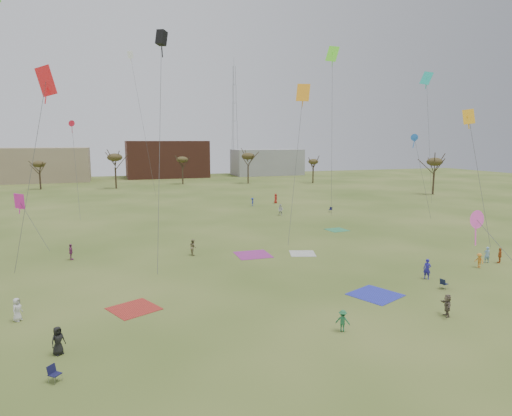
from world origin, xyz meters
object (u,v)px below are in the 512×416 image
object	(u,v)px
camp_chair_left	(55,377)
camp_chair_center	(444,286)
flyer_near_center	(343,321)
spectator_fore_a	(500,255)
camp_chair_right	(330,211)
radio_tower	(234,121)
flyer_near_left	(17,310)
flyer_near_right	(427,269)

from	to	relation	value
camp_chair_left	camp_chair_center	bearing A→B (deg)	-37.58
flyer_near_center	spectator_fore_a	distance (m)	24.61
spectator_fore_a	camp_chair_left	bearing A→B (deg)	-14.45
camp_chair_right	radio_tower	world-z (taller)	radio_tower
flyer_near_left	radio_tower	world-z (taller)	radio_tower
camp_chair_left	camp_chair_right	xyz separation A→B (m)	(38.76, 43.03, 0.00)
spectator_fore_a	radio_tower	xyz separation A→B (m)	(7.04, 121.20, 18.45)
flyer_near_left	flyer_near_center	xyz separation A→B (m)	(20.07, -8.51, -0.09)
camp_chair_left	spectator_fore_a	bearing A→B (deg)	-34.03
spectator_fore_a	camp_chair_left	distance (m)	40.89
camp_chair_left	radio_tower	xyz separation A→B (m)	(46.79, 130.80, 18.95)
flyer_near_left	radio_tower	bearing A→B (deg)	5.66
flyer_near_right	radio_tower	world-z (taller)	radio_tower
camp_chair_center	camp_chair_right	size ratio (longest dim) A/B	1.00
camp_chair_left	camp_chair_center	size ratio (longest dim) A/B	1.00
spectator_fore_a	camp_chair_right	xyz separation A→B (m)	(-0.99, 33.43, -0.50)
flyer_near_center	camp_chair_right	distance (m)	47.75
flyer_near_left	camp_chair_left	world-z (taller)	flyer_near_left
spectator_fore_a	camp_chair_left	size ratio (longest dim) A/B	1.75
flyer_near_center	camp_chair_left	bearing A→B (deg)	40.83
flyer_near_center	radio_tower	bearing A→B (deg)	-64.17
flyer_near_left	spectator_fore_a	distance (m)	42.99
flyer_near_left	flyer_near_center	size ratio (longest dim) A/B	1.13
camp_chair_center	radio_tower	distance (m)	128.36
flyer_near_right	camp_chair_left	bearing A→B (deg)	-106.61
flyer_near_left	flyer_near_center	distance (m)	21.80
flyer_near_right	camp_chair_left	size ratio (longest dim) A/B	2.07
camp_chair_left	camp_chair_right	world-z (taller)	same
camp_chair_center	flyer_near_left	bearing A→B (deg)	68.10
flyer_near_left	camp_chair_right	size ratio (longest dim) A/B	1.85
flyer_near_left	flyer_near_right	xyz separation A→B (m)	(32.58, -1.40, 0.09)
camp_chair_left	camp_chair_center	xyz separation A→B (m)	(28.89, 5.11, 0.00)
flyer_near_left	radio_tower	size ratio (longest dim) A/B	0.04
flyer_near_center	camp_chair_left	world-z (taller)	flyer_near_center
camp_chair_right	camp_chair_left	bearing A→B (deg)	-76.60
spectator_fore_a	camp_chair_center	xyz separation A→B (m)	(-10.85, -4.48, -0.50)
camp_chair_right	flyer_near_left	bearing A→B (deg)	-85.66
camp_chair_left	camp_chair_right	bearing A→B (deg)	0.38
camp_chair_center	camp_chair_right	world-z (taller)	same
camp_chair_center	radio_tower	size ratio (longest dim) A/B	0.02
spectator_fore_a	camp_chair_right	distance (m)	33.45
spectator_fore_a	flyer_near_left	bearing A→B (deg)	-27.38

